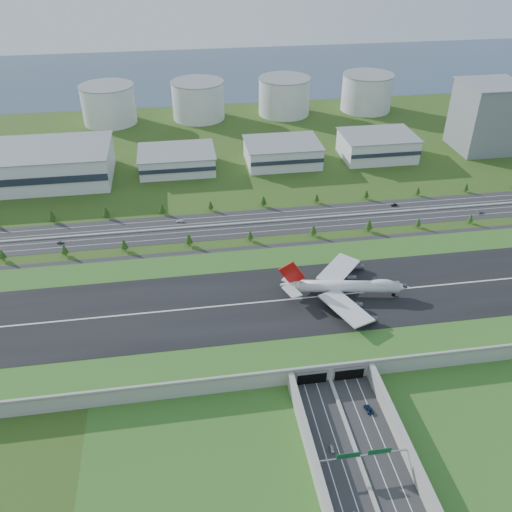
{
  "coord_description": "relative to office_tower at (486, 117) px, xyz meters",
  "views": [
    {
      "loc": [
        -58.61,
        -214.42,
        178.63
      ],
      "look_at": [
        -20.37,
        35.0,
        13.35
      ],
      "focal_mm": 38.0,
      "sensor_mm": 36.0,
      "label": 1
    }
  ],
  "objects": [
    {
      "name": "car_6",
      "position": [
        -57.52,
        -110.15,
        -26.64
      ],
      "size": [
        5.83,
        4.29,
        1.47
      ],
      "primitive_type": "imported",
      "rotation": [
        0.0,
        0.0,
        1.96
      ],
      "color": "#9F9FA3",
      "rests_on": "ground"
    },
    {
      "name": "airfield_deck",
      "position": [
        -200.0,
        -195.09,
        -23.38
      ],
      "size": [
        520.0,
        100.0,
        9.2
      ],
      "color": "gray",
      "rests_on": "ground"
    },
    {
      "name": "tree_row",
      "position": [
        -203.96,
        -100.91,
        -22.66
      ],
      "size": [
        504.98,
        48.71,
        8.49
      ],
      "color": "#3D2819",
      "rests_on": "ground"
    },
    {
      "name": "underpass_road",
      "position": [
        -200.0,
        -294.42,
        -24.07
      ],
      "size": [
        38.8,
        120.4,
        8.0
      ],
      "color": "#28282B",
      "rests_on": "ground"
    },
    {
      "name": "car_5",
      "position": [
        -111.75,
        -91.05,
        -26.65
      ],
      "size": [
        4.58,
        1.96,
        1.47
      ],
      "primitive_type": "imported",
      "rotation": [
        0.0,
        0.0,
        -1.48
      ],
      "color": "black",
      "rests_on": "ground"
    },
    {
      "name": "hangar_mid_a",
      "position": [
        -260.0,
        -5.0,
        -20.0
      ],
      "size": [
        58.0,
        42.0,
        15.0
      ],
      "primitive_type": "cube",
      "color": "white",
      "rests_on": "ground"
    },
    {
      "name": "office_tower",
      "position": [
        0.0,
        0.0,
        0.0
      ],
      "size": [
        46.0,
        46.0,
        55.0
      ],
      "primitive_type": "cube",
      "color": "slate",
      "rests_on": "ground"
    },
    {
      "name": "car_0",
      "position": [
        -208.98,
        -280.61,
        -26.71
      ],
      "size": [
        1.65,
        3.99,
        1.35
      ],
      "primitive_type": "imported",
      "rotation": [
        0.0,
        0.0,
        -0.02
      ],
      "color": "#B9B8BD",
      "rests_on": "ground"
    },
    {
      "name": "car_2",
      "position": [
        -188.59,
        -264.02,
        -26.64
      ],
      "size": [
        3.4,
        5.71,
        1.49
      ],
      "primitive_type": "imported",
      "rotation": [
        0.0,
        0.0,
        3.33
      ],
      "color": "#0C1D40",
      "rests_on": "ground"
    },
    {
      "name": "ground",
      "position": [
        -200.0,
        -195.0,
        -27.5
      ],
      "size": [
        1200.0,
        1200.0,
        0.0
      ],
      "primitive_type": "plane",
      "color": "#304716",
      "rests_on": "ground"
    },
    {
      "name": "bay_water",
      "position": [
        -200.0,
        285.0,
        -27.47
      ],
      "size": [
        1200.0,
        260.0,
        0.06
      ],
      "primitive_type": "cube",
      "color": "#32465F",
      "rests_on": "ground"
    },
    {
      "name": "sign_gantry_near",
      "position": [
        -200.0,
        -290.04,
        -20.55
      ],
      "size": [
        38.7,
        0.7,
        9.8
      ],
      "color": "gray",
      "rests_on": "ground"
    },
    {
      "name": "boeing_747",
      "position": [
        -179.79,
        -195.69,
        -13.58
      ],
      "size": [
        67.11,
        62.92,
        20.88
      ],
      "rotation": [
        0.0,
        0.0,
        -0.17
      ],
      "color": "silver",
      "rests_on": "airfield_deck"
    },
    {
      "name": "fuel_tank_b",
      "position": [
        -235.0,
        115.0,
        -10.0
      ],
      "size": [
        50.0,
        50.0,
        35.0
      ],
      "primitive_type": "cylinder",
      "color": "silver",
      "rests_on": "ground"
    },
    {
      "name": "hangar_mid_b",
      "position": [
        -175.0,
        -5.0,
        -19.0
      ],
      "size": [
        58.0,
        42.0,
        17.0
      ],
      "primitive_type": "cube",
      "color": "white",
      "rests_on": "ground"
    },
    {
      "name": "car_7",
      "position": [
        -261.21,
        -91.56,
        -26.65
      ],
      "size": [
        5.4,
        3.61,
        1.45
      ],
      "primitive_type": "imported",
      "rotation": [
        0.0,
        0.0,
        -1.92
      ],
      "color": "silver",
      "rests_on": "ground"
    },
    {
      "name": "fuel_tank_d",
      "position": [
        -65.0,
        115.0,
        -10.0
      ],
      "size": [
        50.0,
        50.0,
        35.0
      ],
      "primitive_type": "cylinder",
      "color": "silver",
      "rests_on": "ground"
    },
    {
      "name": "north_expressway",
      "position": [
        -200.0,
        -100.0,
        -27.44
      ],
      "size": [
        560.0,
        36.0,
        0.12
      ],
      "primitive_type": "cube",
      "color": "#28282B",
      "rests_on": "ground"
    },
    {
      "name": "car_4",
      "position": [
        -335.87,
        -107.3,
        -26.68
      ],
      "size": [
        4.16,
        1.8,
        1.4
      ],
      "primitive_type": "imported",
      "rotation": [
        0.0,
        0.0,
        1.53
      ],
      "color": "#55565A",
      "rests_on": "ground"
    },
    {
      "name": "fuel_tank_a",
      "position": [
        -320.0,
        115.0,
        -10.0
      ],
      "size": [
        50.0,
        50.0,
        35.0
      ],
      "primitive_type": "cylinder",
      "color": "silver",
      "rests_on": "ground"
    },
    {
      "name": "hangar_west",
      "position": [
        -370.0,
        -10.0,
        -15.0
      ],
      "size": [
        120.0,
        60.0,
        25.0
      ],
      "primitive_type": "cube",
      "color": "white",
      "rests_on": "ground"
    },
    {
      "name": "hangar_mid_c",
      "position": [
        -95.0,
        -5.0,
        -18.0
      ],
      "size": [
        58.0,
        42.0,
        19.0
      ],
      "primitive_type": "cube",
      "color": "white",
      "rests_on": "ground"
    },
    {
      "name": "fuel_tank_c",
      "position": [
        -150.0,
        115.0,
        -10.0
      ],
      "size": [
        50.0,
        50.0,
        35.0
      ],
      "primitive_type": "cylinder",
      "color": "silver",
      "rests_on": "ground"
    }
  ]
}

